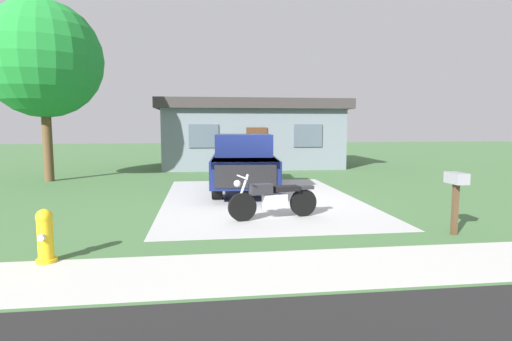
# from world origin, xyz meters

# --- Properties ---
(ground_plane) EXTENTS (80.00, 80.00, 0.00)m
(ground_plane) POSITION_xyz_m (0.00, 0.00, 0.00)
(ground_plane) COLOR #436B3D
(driveway_pad) EXTENTS (5.67, 8.40, 0.01)m
(driveway_pad) POSITION_xyz_m (0.00, 0.00, 0.00)
(driveway_pad) COLOR #B0B0B0
(driveway_pad) RESTS_ON ground
(sidewalk_strip) EXTENTS (36.00, 1.80, 0.01)m
(sidewalk_strip) POSITION_xyz_m (0.00, -6.00, 0.00)
(sidewalk_strip) COLOR #B9B9B3
(sidewalk_strip) RESTS_ON ground
(motorcycle) EXTENTS (2.18, 0.83, 1.09)m
(motorcycle) POSITION_xyz_m (-0.08, -2.60, 0.47)
(motorcycle) COLOR black
(motorcycle) RESTS_ON ground
(pickup_truck) EXTENTS (2.41, 5.75, 1.90)m
(pickup_truck) POSITION_xyz_m (-0.34, 1.93, 0.95)
(pickup_truck) COLOR black
(pickup_truck) RESTS_ON ground
(fire_hydrant) EXTENTS (0.32, 0.40, 0.87)m
(fire_hydrant) POSITION_xyz_m (-4.22, -5.17, 0.43)
(fire_hydrant) COLOR yellow
(fire_hydrant) RESTS_ON ground
(mailbox) EXTENTS (0.26, 0.48, 1.26)m
(mailbox) POSITION_xyz_m (3.28, -4.48, 0.98)
(mailbox) COLOR #4C3823
(mailbox) RESTS_ON ground
(shade_tree) EXTENTS (4.46, 4.46, 6.95)m
(shade_tree) POSITION_xyz_m (-7.73, 5.03, 4.70)
(shade_tree) COLOR brown
(shade_tree) RESTS_ON ground
(neighbor_house) EXTENTS (9.60, 5.60, 3.50)m
(neighbor_house) POSITION_xyz_m (0.87, 10.01, 1.79)
(neighbor_house) COLOR slate
(neighbor_house) RESTS_ON ground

